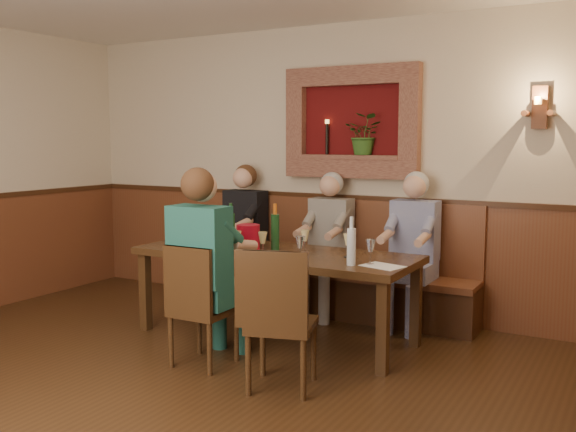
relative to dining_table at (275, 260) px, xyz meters
name	(u,v)px	position (x,y,z in m)	size (l,w,h in m)	color
ground_plane	(120,418)	(0.00, -1.85, -0.68)	(6.00, 6.00, 0.00)	#331E0E
room_shell	(110,104)	(0.00, -1.85, 1.21)	(6.04, 6.04, 2.82)	beige
wainscoting	(117,325)	(0.00, -1.85, -0.09)	(6.02, 6.02, 1.15)	brown
wall_niche	(355,127)	(0.24, 1.09, 1.13)	(1.36, 0.30, 1.06)	#500B0B
wall_sconce	(540,108)	(1.90, 1.08, 1.27)	(0.25, 0.20, 0.35)	brown
dining_table	(275,260)	(0.00, 0.00, 0.00)	(2.40, 0.90, 0.75)	black
bench	(324,279)	(0.00, 0.94, -0.35)	(3.00, 0.45, 1.11)	#381E0F
chair_near_left	(202,330)	(-0.13, -0.85, -0.41)	(0.41, 0.41, 0.92)	black
chair_near_right	(281,348)	(0.62, -0.96, -0.39)	(0.54, 0.54, 0.98)	black
person_bench_left	(241,246)	(-0.91, 0.84, -0.08)	(0.42, 0.52, 1.43)	black
person_bench_mid	(327,257)	(0.08, 0.84, -0.11)	(0.40, 0.49, 1.38)	#635E5A
person_bench_right	(411,264)	(0.91, 0.84, -0.09)	(0.41, 0.51, 1.41)	navy
person_chair_front	(208,282)	(-0.13, -0.78, -0.06)	(0.45, 0.55, 1.49)	navy
spittoon_bucket	(248,238)	(-0.20, -0.10, 0.19)	(0.20, 0.20, 0.22)	#B90B22
wine_bottle_green_a	(275,231)	(-0.02, 0.05, 0.24)	(0.09, 0.09, 0.40)	#19471E
wine_bottle_green_b	(231,228)	(-0.50, 0.08, 0.23)	(0.09, 0.09, 0.38)	#19471E
water_bottle	(351,246)	(0.81, -0.24, 0.22)	(0.09, 0.09, 0.37)	silver
tasting_sheet_a	(187,245)	(-0.83, -0.13, 0.08)	(0.29, 0.21, 0.00)	white
tasting_sheet_b	(258,254)	(-0.05, -0.19, 0.08)	(0.29, 0.21, 0.00)	white
tasting_sheet_c	(383,266)	(1.03, -0.16, 0.08)	(0.30, 0.21, 0.00)	white
tasting_sheet_d	(207,251)	(-0.50, -0.28, 0.08)	(0.30, 0.22, 0.00)	white
wine_glass_0	(250,235)	(-0.32, 0.11, 0.17)	(0.08, 0.08, 0.19)	white
wine_glass_1	(348,245)	(0.65, 0.05, 0.17)	(0.08, 0.08, 0.19)	#EBD78C
wine_glass_2	(370,252)	(0.92, -0.14, 0.17)	(0.08, 0.08, 0.19)	white
wine_glass_3	(237,243)	(-0.20, -0.27, 0.17)	(0.08, 0.08, 0.19)	#EBD78C
wine_glass_4	(305,241)	(0.25, 0.07, 0.17)	(0.08, 0.08, 0.19)	#EBD78C
wine_glass_5	(206,238)	(-0.57, -0.21, 0.17)	(0.08, 0.08, 0.19)	#EBD78C
wine_glass_6	(263,244)	(0.01, -0.21, 0.17)	(0.08, 0.08, 0.19)	#EBD78C
wine_glass_7	(300,248)	(0.38, -0.25, 0.17)	(0.08, 0.08, 0.19)	white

